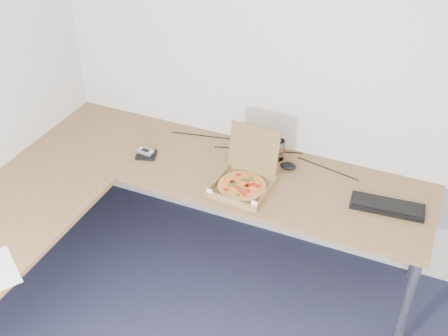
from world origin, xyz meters
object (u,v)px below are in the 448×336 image
at_px(desk, 143,198).
at_px(drinking_glass, 279,150).
at_px(wallet, 146,155).
at_px(keyboard, 387,206).
at_px(pizza_box, 243,183).

bearing_deg(desk, drinking_glass, 47.72).
xyz_separation_m(drinking_glass, wallet, (-0.76, -0.31, -0.06)).
bearing_deg(desk, keyboard, 18.39).
relative_size(keyboard, wallet, 3.32).
distance_m(pizza_box, drinking_glass, 0.38).
xyz_separation_m(desk, drinking_glass, (0.59, 0.65, 0.09)).
distance_m(drinking_glass, keyboard, 0.74).
bearing_deg(wallet, desk, -80.79).
bearing_deg(keyboard, drinking_glass, 157.85).
bearing_deg(desk, pizza_box, 29.40).
xyz_separation_m(pizza_box, wallet, (-0.68, 0.06, -0.03)).
xyz_separation_m(desk, pizza_box, (0.50, 0.28, 0.07)).
relative_size(pizza_box, wallet, 3.00).
bearing_deg(drinking_glass, wallet, -158.15).
height_order(desk, wallet, wallet).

